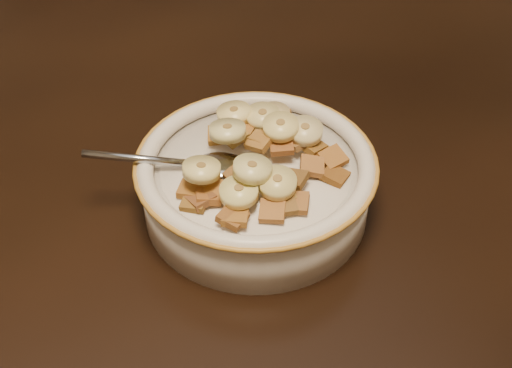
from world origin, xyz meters
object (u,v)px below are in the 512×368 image
object	(u,v)px
chair	(117,30)
cereal_bowl	(256,189)
table	(126,163)
spoon	(219,166)

from	to	relation	value
chair	cereal_bowl	distance (m)	0.92
table	cereal_bowl	world-z (taller)	cereal_bowl
chair	spoon	distance (m)	0.92
cereal_bowl	chair	bearing A→B (deg)	90.13
chair	spoon	size ratio (longest dim) A/B	20.18
table	spoon	world-z (taller)	spoon
cereal_bowl	spoon	world-z (taller)	spoon
table	chair	xyz separation A→B (m)	(0.10, 0.75, -0.24)
table	cereal_bowl	xyz separation A→B (m)	(0.10, -0.13, 0.04)
cereal_bowl	spoon	distance (m)	0.04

